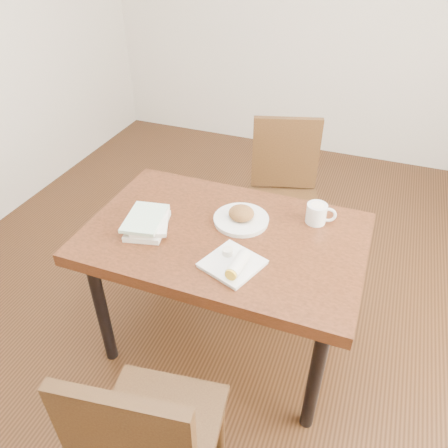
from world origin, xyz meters
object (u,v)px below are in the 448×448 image
(chair_far, at_px, (284,188))
(plate_scone, at_px, (241,217))
(chair_near, at_px, (147,441))
(table, at_px, (224,247))
(plate_burrito, at_px, (234,264))
(book_stack, at_px, (148,222))
(coffee_mug, at_px, (317,213))

(chair_far, xyz_separation_m, plate_scone, (-0.04, -0.68, 0.23))
(chair_near, height_order, plate_scone, chair_near)
(chair_near, xyz_separation_m, plate_scone, (-0.02, 0.98, 0.23))
(table, height_order, chair_far, chair_far)
(table, xyz_separation_m, chair_near, (0.07, -0.87, -0.12))
(table, relative_size, chair_near, 1.30)
(plate_burrito, bearing_deg, plate_scone, 103.72)
(chair_far, distance_m, book_stack, 1.00)
(book_stack, bearing_deg, coffee_mug, 24.19)
(coffee_mug, distance_m, book_stack, 0.77)
(table, distance_m, coffee_mug, 0.46)
(coffee_mug, relative_size, book_stack, 0.50)
(plate_scone, bearing_deg, coffee_mug, 20.73)
(chair_near, distance_m, plate_burrito, 0.71)
(chair_near, xyz_separation_m, plate_burrito, (0.05, 0.67, 0.22))
(plate_burrito, height_order, book_stack, plate_burrito)
(coffee_mug, relative_size, plate_burrito, 0.51)
(chair_far, xyz_separation_m, plate_burrito, (0.03, -0.99, 0.22))
(book_stack, bearing_deg, plate_burrito, -14.34)
(table, xyz_separation_m, coffee_mug, (0.37, 0.23, 0.13))
(table, distance_m, plate_burrito, 0.26)
(plate_scone, height_order, plate_burrito, plate_scone)
(plate_burrito, bearing_deg, chair_far, 91.87)
(table, xyz_separation_m, plate_scone, (0.04, 0.11, 0.11))
(chair_near, distance_m, chair_far, 1.66)
(plate_burrito, xyz_separation_m, book_stack, (-0.46, 0.12, 0.01))
(table, bearing_deg, book_stack, -165.73)
(chair_far, distance_m, plate_burrito, 1.02)
(coffee_mug, height_order, plate_burrito, coffee_mug)
(chair_far, distance_m, coffee_mug, 0.67)
(book_stack, bearing_deg, chair_far, 64.18)
(chair_near, bearing_deg, plate_burrito, 85.50)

